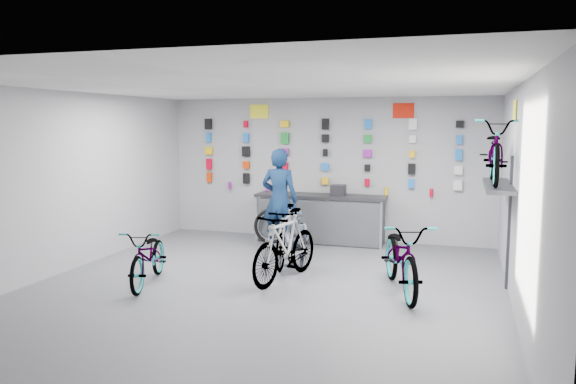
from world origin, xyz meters
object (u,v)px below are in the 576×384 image
(bike_left, at_px, (149,256))
(bike_right, at_px, (402,256))
(counter, at_px, (320,219))
(bike_service, at_px, (287,236))
(customer, at_px, (297,239))
(clerk, at_px, (280,200))
(bike_center, at_px, (285,246))

(bike_left, distance_m, bike_right, 3.82)
(counter, distance_m, bike_service, 1.98)
(bike_right, bearing_deg, bike_service, 135.35)
(bike_service, relative_size, customer, 1.66)
(clerk, xyz_separation_m, customer, (0.71, -1.23, -0.48))
(counter, height_order, bike_right, bike_right)
(bike_right, distance_m, bike_service, 2.34)
(bike_right, relative_size, clerk, 1.04)
(counter, relative_size, bike_service, 1.56)
(bike_right, bearing_deg, customer, 137.95)
(customer, bearing_deg, clerk, 137.58)
(bike_right, distance_m, customer, 2.02)
(bike_left, height_order, bike_right, bike_right)
(counter, relative_size, clerk, 1.35)
(bike_left, bearing_deg, bike_center, 7.98)
(counter, relative_size, bike_right, 1.31)
(bike_left, relative_size, bike_right, 0.82)
(bike_service, bearing_deg, clerk, 108.66)
(bike_right, height_order, clerk, clerk)
(bike_center, bearing_deg, bike_service, 119.61)
(bike_center, xyz_separation_m, bike_service, (-0.28, 0.95, -0.04))
(clerk, bearing_deg, bike_service, 118.25)
(bike_center, relative_size, bike_service, 1.08)
(bike_service, xyz_separation_m, clerk, (-0.47, 1.00, 0.48))
(bike_right, relative_size, bike_service, 1.20)
(bike_center, height_order, customer, bike_center)
(counter, distance_m, clerk, 1.23)
(bike_service, bearing_deg, bike_right, -32.91)
(bike_service, xyz_separation_m, customer, (0.24, -0.23, -0.00))
(customer, bearing_deg, bike_service, 154.88)
(bike_center, relative_size, clerk, 0.93)
(bike_center, bearing_deg, clerk, 124.12)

